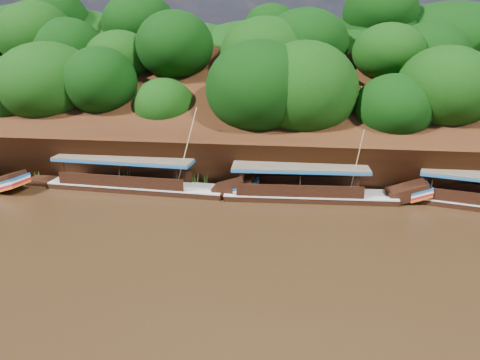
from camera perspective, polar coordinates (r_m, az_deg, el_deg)
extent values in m
plane|color=black|center=(25.59, 6.60, -8.38)|extent=(160.00, 160.00, 0.00)
cube|color=black|center=(39.74, 7.29, 6.46)|extent=(120.00, 16.12, 13.64)
cube|color=black|center=(50.25, 7.26, 4.78)|extent=(120.00, 24.00, 12.00)
ellipsoid|color=#0E400A|center=(54.17, -27.04, 13.61)|extent=(20.00, 10.00, 8.00)
ellipsoid|color=#0E400A|center=(39.24, -1.57, 6.45)|extent=(18.00, 8.00, 6.40)
ellipsoid|color=#0E400A|center=(46.02, 7.68, 15.15)|extent=(24.00, 11.00, 8.40)
cube|color=black|center=(33.01, 8.44, -2.29)|extent=(11.89, 2.76, 0.88)
cube|color=silver|center=(32.87, 8.48, -1.59)|extent=(11.90, 2.83, 0.10)
cube|color=black|center=(33.91, 19.76, -1.40)|extent=(2.88, 1.76, 1.66)
cube|color=#185B9E|center=(34.02, 21.00, -0.95)|extent=(1.54, 1.76, 0.61)
cube|color=red|center=(34.12, 20.94, -1.48)|extent=(1.54, 1.76, 0.61)
cube|color=brown|center=(32.23, 7.33, 1.70)|extent=(9.35, 2.95, 0.12)
cube|color=#185B9E|center=(32.26, 7.32, 1.50)|extent=(9.35, 2.95, 0.18)
cylinder|color=tan|center=(31.94, 14.02, 2.02)|extent=(0.61, 0.91, 4.69)
cube|color=black|center=(35.33, -12.43, -1.16)|extent=(13.25, 3.07, 0.90)
cube|color=silver|center=(35.20, -12.48, -0.50)|extent=(13.25, 3.14, 0.10)
cube|color=black|center=(32.89, -0.63, -0.87)|extent=(3.19, 1.85, 1.76)
cube|color=#185B9E|center=(32.65, 0.77, -0.47)|extent=(1.72, 1.81, 0.66)
cube|color=red|center=(32.75, 0.77, -1.03)|extent=(1.72, 1.81, 0.66)
cube|color=brown|center=(34.98, -13.92, 2.65)|extent=(10.43, 3.21, 0.12)
cube|color=#185B9E|center=(35.01, -13.91, 2.46)|extent=(10.43, 3.21, 0.18)
cylinder|color=tan|center=(32.81, -6.57, 3.85)|extent=(1.53, 0.89, 5.66)
cube|color=black|center=(37.91, -26.63, -0.22)|extent=(3.18, 2.30, 1.73)
cube|color=#185B9E|center=(37.29, -25.89, 0.12)|extent=(1.84, 2.06, 0.62)
cube|color=red|center=(37.39, -25.82, -0.40)|extent=(1.84, 2.06, 0.62)
cone|color=#346A1A|center=(40.15, -24.14, 1.14)|extent=(1.50, 1.50, 1.56)
cone|color=#346A1A|center=(36.68, -13.65, 1.16)|extent=(1.50, 1.50, 2.07)
cone|color=#346A1A|center=(34.95, -4.76, 0.22)|extent=(1.50, 1.50, 1.41)
cone|color=#346A1A|center=(34.44, 6.98, 0.11)|extent=(1.50, 1.50, 1.68)
cone|color=#346A1A|center=(35.37, 18.42, -0.04)|extent=(1.50, 1.50, 1.88)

